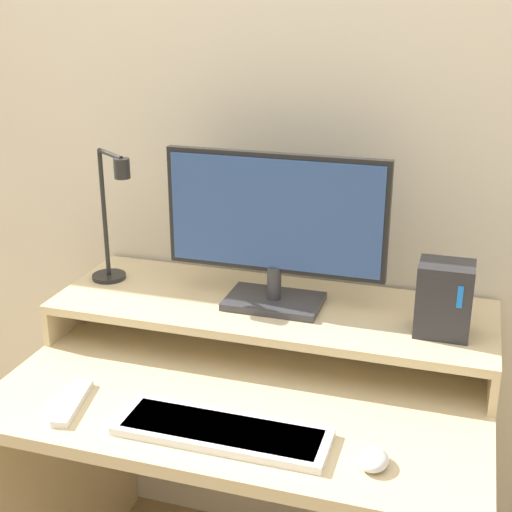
{
  "coord_description": "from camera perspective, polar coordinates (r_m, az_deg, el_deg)",
  "views": [
    {
      "loc": [
        0.45,
        -1.04,
        1.63
      ],
      "look_at": [
        0.0,
        0.41,
        1.07
      ],
      "focal_mm": 50.0,
      "sensor_mm": 36.0,
      "label": 1
    }
  ],
  "objects": [
    {
      "name": "wall_back",
      "position": [
        1.91,
        3.27,
        8.89
      ],
      "size": [
        6.0,
        0.05,
        2.5
      ],
      "color": "beige",
      "rests_on": "ground_plane"
    },
    {
      "name": "desk",
      "position": [
        1.84,
        -0.45,
        -16.01
      ],
      "size": [
        1.11,
        0.75,
        0.77
      ],
      "color": "beige",
      "rests_on": "ground_plane"
    },
    {
      "name": "monitor_shelf",
      "position": [
        1.82,
        1.27,
        -4.31
      ],
      "size": [
        1.11,
        0.38,
        0.11
      ],
      "color": "beige",
      "rests_on": "desk"
    },
    {
      "name": "monitor",
      "position": [
        1.74,
        1.52,
        2.41
      ],
      "size": [
        0.55,
        0.16,
        0.39
      ],
      "color": "#38383D",
      "rests_on": "monitor_shelf"
    },
    {
      "name": "desk_lamp",
      "position": [
        1.92,
        -11.44,
        2.64
      ],
      "size": [
        0.17,
        0.14,
        0.37
      ],
      "color": "black",
      "rests_on": "monitor_shelf"
    },
    {
      "name": "router_dock",
      "position": [
        1.68,
        14.82,
        -3.33
      ],
      "size": [
        0.12,
        0.1,
        0.17
      ],
      "color": "#28282D",
      "rests_on": "monitor_shelf"
    },
    {
      "name": "keyboard",
      "position": [
        1.51,
        -2.72,
        -13.82
      ],
      "size": [
        0.45,
        0.14,
        0.02
      ],
      "color": "white",
      "rests_on": "desk"
    },
    {
      "name": "mouse",
      "position": [
        1.44,
        9.32,
        -15.77
      ],
      "size": [
        0.06,
        0.08,
        0.03
      ],
      "color": "silver",
      "rests_on": "desk"
    },
    {
      "name": "remote_control",
      "position": [
        1.65,
        -14.44,
        -11.27
      ],
      "size": [
        0.07,
        0.18,
        0.02
      ],
      "color": "white",
      "rests_on": "desk"
    }
  ]
}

